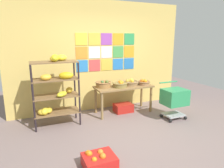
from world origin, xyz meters
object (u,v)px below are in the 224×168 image
Objects in this scene: banana_shelf_unit at (56,84)px; orange_crate_foreground at (99,161)px; produce_crate_under_table at (123,108)px; display_table at (124,90)px; fruit_basket_right at (130,82)px; fruit_basket_back_right at (120,84)px; fruit_basket_back_left at (103,84)px; shopping_cart at (174,98)px; fruit_basket_centre at (144,82)px.

banana_shelf_unit is 3.31× the size of orange_crate_foreground.
produce_crate_under_table is 2.32m from orange_crate_foreground.
banana_shelf_unit is at bearing 100.39° from orange_crate_foreground.
fruit_basket_right is at bearing 10.06° from display_table.
orange_crate_foreground is at bearing -123.46° from fruit_basket_back_right.
banana_shelf_unit is 1.86m from fruit_basket_right.
banana_shelf_unit is 1.67m from display_table.
fruit_basket_back_left is 0.45× the size of shopping_cart.
fruit_basket_back_left is at bearing 67.33° from orange_crate_foreground.
banana_shelf_unit reaches higher than fruit_basket_back_right.
fruit_basket_back_left is at bearing 169.25° from fruit_basket_centre.
fruit_basket_back_left reaches higher than produce_crate_under_table.
fruit_basket_right is at bearing 17.12° from fruit_basket_back_right.
fruit_basket_back_left is (1.13, 0.22, -0.14)m from banana_shelf_unit.
banana_shelf_unit is 1.82× the size of shopping_cart.
banana_shelf_unit is at bearing -177.58° from fruit_basket_back_right.
fruit_basket_centre is 0.64× the size of orange_crate_foreground.
orange_crate_foreground is 2.48m from shopping_cart.
fruit_basket_back_right is (1.51, 0.06, -0.15)m from banana_shelf_unit.
fruit_basket_back_left is at bearing 173.98° from produce_crate_under_table.
display_table reaches higher than produce_crate_under_table.
banana_shelf_unit is 1.94m from orange_crate_foreground.
fruit_basket_back_right is 0.44× the size of shopping_cart.
display_table is 0.49m from produce_crate_under_table.
fruit_basket_back_left is 1.70m from shopping_cart.
display_table is 3.81× the size of fruit_basket_back_left.
banana_shelf_unit is at bearing -174.35° from produce_crate_under_table.
display_table is 4.86× the size of fruit_basket_centre.
fruit_basket_back_left reaches higher than fruit_basket_centre.
shopping_cart is (1.03, -0.76, -0.26)m from fruit_basket_back_right.
orange_crate_foreground is (-0.82, -1.95, -0.66)m from fruit_basket_back_left.
produce_crate_under_table is at bearing 164.58° from fruit_basket_centre.
orange_crate_foreground is (-1.84, -1.76, -0.66)m from fruit_basket_centre.
display_table is 0.54m from fruit_basket_back_left.
banana_shelf_unit is 2.16m from fruit_basket_centre.
fruit_basket_right is at bearing 154.97° from fruit_basket_centre.
shopping_cart is at bearing -42.60° from display_table.
fruit_basket_back_right reaches higher than fruit_basket_centre.
fruit_basket_right is at bearing -3.98° from fruit_basket_back_left.
banana_shelf_unit is at bearing -179.36° from fruit_basket_centre.
fruit_basket_right is 1.14m from shopping_cart.
fruit_basket_back_right is (-0.65, 0.04, 0.00)m from fruit_basket_centre.
display_table is 2.34m from orange_crate_foreground.
produce_crate_under_table is 0.54× the size of shopping_cart.
display_table is 3.12× the size of orange_crate_foreground.
fruit_basket_centre is (0.52, -0.11, 0.16)m from display_table.
fruit_basket_right reaches higher than produce_crate_under_table.
fruit_basket_right is 0.36m from fruit_basket_back_right.
display_table is 3.92× the size of fruit_basket_back_right.
banana_shelf_unit reaches higher than orange_crate_foreground.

